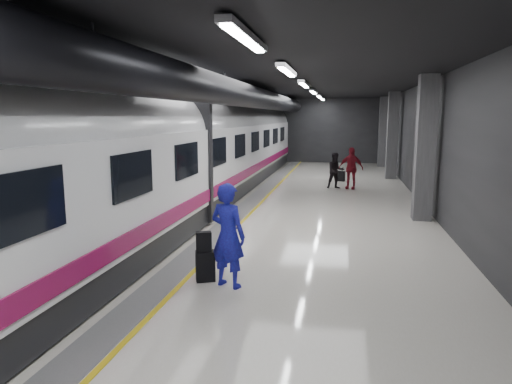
{
  "coord_description": "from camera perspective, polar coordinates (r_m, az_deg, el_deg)",
  "views": [
    {
      "loc": [
        2.08,
        -12.88,
        3.23
      ],
      "look_at": [
        -0.03,
        -1.91,
        1.38
      ],
      "focal_mm": 32.0,
      "sensor_mm": 36.0,
      "label": 1
    }
  ],
  "objects": [
    {
      "name": "ground",
      "position": [
        13.45,
        1.68,
        -4.5
      ],
      "size": [
        40.0,
        40.0,
        0.0
      ],
      "primitive_type": "plane",
      "color": "silver",
      "rests_on": "ground"
    },
    {
      "name": "platform_hall",
      "position": [
        14.05,
        1.22,
        10.66
      ],
      "size": [
        10.02,
        40.02,
        4.51
      ],
      "color": "black",
      "rests_on": "ground"
    },
    {
      "name": "train",
      "position": [
        13.99,
        -11.56,
        4.46
      ],
      "size": [
        3.05,
        38.0,
        4.05
      ],
      "color": "black",
      "rests_on": "ground"
    },
    {
      "name": "traveler_main",
      "position": [
        8.69,
        -3.53,
        -5.43
      ],
      "size": [
        0.86,
        0.71,
        2.01
      ],
      "primitive_type": "imported",
      "rotation": [
        0.0,
        0.0,
        2.78
      ],
      "color": "#1A24C6",
      "rests_on": "ground"
    },
    {
      "name": "suitcase_main",
      "position": [
        9.2,
        -6.35,
        -9.18
      ],
      "size": [
        0.44,
        0.36,
        0.61
      ],
      "primitive_type": "cube",
      "rotation": [
        0.0,
        0.0,
        0.41
      ],
      "color": "black",
      "rests_on": "ground"
    },
    {
      "name": "shoulder_bag",
      "position": [
        9.04,
        -6.56,
        -6.19
      ],
      "size": [
        0.34,
        0.25,
        0.4
      ],
      "primitive_type": "cube",
      "rotation": [
        0.0,
        0.0,
        0.35
      ],
      "color": "black",
      "rests_on": "suitcase_main"
    },
    {
      "name": "traveler_far_a",
      "position": [
        20.97,
        9.93,
        2.64
      ],
      "size": [
        0.93,
        0.81,
        1.63
      ],
      "primitive_type": "imported",
      "rotation": [
        0.0,
        0.0,
        0.27
      ],
      "color": "black",
      "rests_on": "ground"
    },
    {
      "name": "traveler_far_b",
      "position": [
        20.99,
        11.77,
        2.94
      ],
      "size": [
        1.18,
        0.7,
        1.88
      ],
      "primitive_type": "imported",
      "rotation": [
        0.0,
        0.0,
        -0.23
      ],
      "color": "maroon",
      "rests_on": "ground"
    },
    {
      "name": "suitcase_far",
      "position": [
        23.48,
        10.61,
        1.97
      ],
      "size": [
        0.4,
        0.32,
        0.52
      ],
      "primitive_type": "cube",
      "rotation": [
        0.0,
        0.0,
        -0.31
      ],
      "color": "black",
      "rests_on": "ground"
    }
  ]
}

